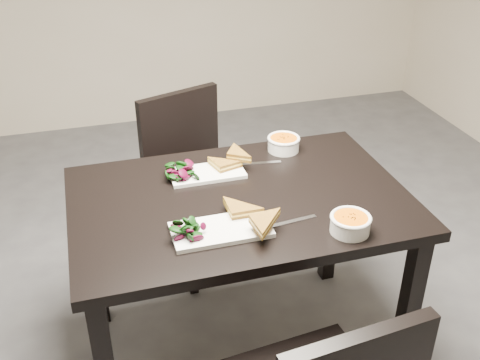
{
  "coord_description": "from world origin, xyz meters",
  "views": [
    {
      "loc": [
        -0.2,
        -1.64,
        1.82
      ],
      "look_at": [
        0.29,
        0.02,
        0.82
      ],
      "focal_mm": 42.67,
      "sensor_mm": 36.0,
      "label": 1
    }
  ],
  "objects_px": {
    "table": "(240,220)",
    "chair_far": "(193,170)",
    "plate_near": "(221,230)",
    "plate_far": "(207,173)",
    "soup_bowl_far": "(284,143)",
    "soup_bowl_near": "(350,223)"
  },
  "relations": [
    {
      "from": "chair_far",
      "to": "soup_bowl_far",
      "type": "relative_size",
      "value": 6.33
    },
    {
      "from": "soup_bowl_near",
      "to": "soup_bowl_far",
      "type": "relative_size",
      "value": 1.0
    },
    {
      "from": "table",
      "to": "plate_near",
      "type": "relative_size",
      "value": 3.73
    },
    {
      "from": "table",
      "to": "chair_far",
      "type": "xyz_separation_m",
      "value": [
        -0.03,
        0.71,
        -0.17
      ]
    },
    {
      "from": "plate_far",
      "to": "soup_bowl_far",
      "type": "xyz_separation_m",
      "value": [
        0.35,
        0.11,
        0.03
      ]
    },
    {
      "from": "plate_near",
      "to": "soup_bowl_far",
      "type": "xyz_separation_m",
      "value": [
        0.39,
        0.49,
        0.03
      ]
    },
    {
      "from": "chair_far",
      "to": "table",
      "type": "bearing_deg",
      "value": -107.42
    },
    {
      "from": "soup_bowl_near",
      "to": "plate_far",
      "type": "distance_m",
      "value": 0.61
    },
    {
      "from": "plate_near",
      "to": "soup_bowl_near",
      "type": "height_order",
      "value": "soup_bowl_near"
    },
    {
      "from": "plate_far",
      "to": "soup_bowl_far",
      "type": "distance_m",
      "value": 0.37
    },
    {
      "from": "plate_near",
      "to": "plate_far",
      "type": "bearing_deg",
      "value": 83.44
    },
    {
      "from": "chair_far",
      "to": "soup_bowl_far",
      "type": "bearing_deg",
      "value": -73.07
    },
    {
      "from": "chair_far",
      "to": "soup_bowl_far",
      "type": "height_order",
      "value": "chair_far"
    },
    {
      "from": "chair_far",
      "to": "plate_near",
      "type": "xyz_separation_m",
      "value": [
        -0.09,
        -0.9,
        0.27
      ]
    },
    {
      "from": "table",
      "to": "soup_bowl_far",
      "type": "distance_m",
      "value": 0.43
    },
    {
      "from": "soup_bowl_far",
      "to": "chair_far",
      "type": "bearing_deg",
      "value": 126.65
    },
    {
      "from": "soup_bowl_far",
      "to": "plate_near",
      "type": "bearing_deg",
      "value": -128.64
    },
    {
      "from": "plate_near",
      "to": "plate_far",
      "type": "distance_m",
      "value": 0.38
    },
    {
      "from": "plate_near",
      "to": "plate_far",
      "type": "relative_size",
      "value": 1.14
    },
    {
      "from": "soup_bowl_near",
      "to": "soup_bowl_far",
      "type": "distance_m",
      "value": 0.61
    },
    {
      "from": "soup_bowl_far",
      "to": "plate_far",
      "type": "bearing_deg",
      "value": -162.09
    },
    {
      "from": "table",
      "to": "plate_far",
      "type": "distance_m",
      "value": 0.23
    }
  ]
}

